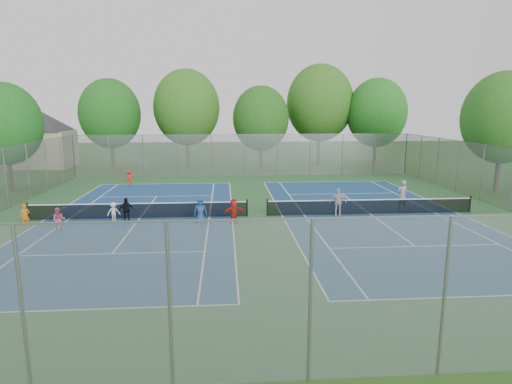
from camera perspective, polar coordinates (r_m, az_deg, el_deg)
ground at (r=25.93m, az=0.16°, el=-3.24°), size 120.00×120.00×0.00m
court_pad at (r=25.93m, az=0.16°, el=-3.23°), size 32.00×32.00×0.01m
court_left at (r=26.35m, az=-15.22°, el=-3.37°), size 10.97×23.77×0.01m
court_right at (r=27.35m, az=14.97°, el=-2.83°), size 10.97×23.77×0.01m
net_left at (r=26.25m, az=-15.27°, el=-2.44°), size 12.87×0.10×0.91m
net_right at (r=27.25m, az=15.01°, el=-1.94°), size 12.87×0.10×0.91m
fence_north at (r=41.34m, az=-1.53°, el=4.91°), size 32.00×0.10×4.00m
fence_south at (r=10.25m, az=7.24°, el=-14.40°), size 32.00×0.10×4.00m
house at (r=53.05m, az=-26.70°, el=7.50°), size 11.03×11.03×7.30m
tree_nw at (r=48.59m, az=-18.90°, el=9.85°), size 6.40×6.40×9.58m
tree_nl at (r=48.23m, az=-9.24°, el=11.06°), size 7.20×7.20×10.69m
tree_nc at (r=46.24m, az=0.66°, el=9.78°), size 6.00×6.00×8.85m
tree_nr at (r=50.27m, az=8.51°, el=11.64°), size 7.60×7.60×11.42m
tree_ne at (r=50.01m, az=15.81°, el=10.12°), size 6.60×6.60×9.77m
tree_side_w at (r=39.02m, az=-30.49°, el=7.83°), size 5.60×5.60×8.47m
tree_side_e at (r=37.45m, az=30.11°, el=8.57°), size 6.00×6.00×9.20m
ball_crate at (r=24.61m, az=-17.58°, el=-4.21°), size 0.36×0.36×0.29m
ball_hopper at (r=26.70m, az=-7.80°, el=-2.35°), size 0.35×0.35×0.53m
student_a at (r=26.47m, az=-28.41°, el=-2.83°), size 0.55×0.45×1.32m
student_b at (r=24.84m, az=-24.80°, el=-3.38°), size 0.69×0.57×1.30m
student_c at (r=25.95m, az=-18.45°, el=-2.53°), size 0.83×0.67×1.13m
student_d at (r=25.48m, az=-16.93°, el=-2.32°), size 0.90×0.54×1.44m
student_e at (r=24.20m, az=-7.43°, el=-2.56°), size 0.80×0.60×1.49m
student_f at (r=24.10m, az=-2.98°, el=-2.61°), size 1.38×0.95×1.43m
child_far_baseline at (r=38.11m, az=-16.53°, el=1.85°), size 0.92×0.72×1.24m
instructor at (r=28.95m, az=18.91°, el=-0.38°), size 0.78×0.59×1.93m
teen_court_b at (r=26.40m, az=10.87°, el=-1.31°), size 1.05×0.61×1.68m
tennis_ball_0 at (r=23.21m, az=-8.20°, el=-4.98°), size 0.07×0.07×0.07m
tennis_ball_1 at (r=23.07m, az=-6.72°, el=-5.04°), size 0.07×0.07×0.07m
tennis_ball_2 at (r=22.18m, az=-15.20°, el=-6.02°), size 0.07×0.07×0.07m
tennis_ball_3 at (r=24.19m, az=-10.20°, el=-4.38°), size 0.07×0.07×0.07m
tennis_ball_4 at (r=24.17m, az=-7.72°, el=-4.32°), size 0.07×0.07×0.07m
tennis_ball_5 at (r=24.49m, az=-10.91°, el=-4.22°), size 0.07×0.07×0.07m
tennis_ball_6 at (r=22.67m, az=-22.11°, el=-6.09°), size 0.07×0.07×0.07m
tennis_ball_7 at (r=21.85m, az=-28.18°, el=-7.23°), size 0.07×0.07×0.07m
tennis_ball_8 at (r=23.68m, az=-27.48°, el=-5.82°), size 0.07×0.07×0.07m
tennis_ball_9 at (r=23.40m, az=-20.13°, el=-5.43°), size 0.07×0.07×0.07m
tennis_ball_10 at (r=24.71m, az=-22.93°, el=-4.77°), size 0.07×0.07×0.07m
tennis_ball_11 at (r=22.76m, az=-18.27°, el=-5.76°), size 0.07×0.07×0.07m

